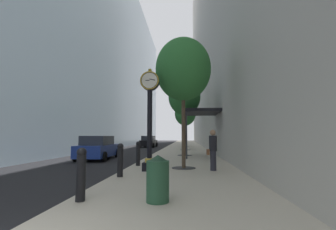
{
  "coord_description": "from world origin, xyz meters",
  "views": [
    {
      "loc": [
        2.79,
        -2.39,
        1.62
      ],
      "look_at": [
        0.77,
        23.32,
        3.95
      ],
      "focal_mm": 24.88,
      "sensor_mm": 36.0,
      "label": 1
    }
  ],
  "objects_px": {
    "street_tree_mid_near": "(184,97)",
    "pedestrian_walking": "(213,149)",
    "bollard_second": "(120,159)",
    "car_blue_near": "(98,148)",
    "street_clock": "(150,114)",
    "street_tree_mid_far": "(185,100)",
    "street_tree_far": "(185,114)",
    "trash_bin": "(158,178)",
    "car_black_mid": "(149,142)",
    "bollard_third": "(138,153)",
    "bollard_nearest": "(81,173)",
    "street_tree_near": "(183,70)"
  },
  "relations": [
    {
      "from": "street_clock",
      "to": "bollard_nearest",
      "type": "relative_size",
      "value": 3.69
    },
    {
      "from": "street_tree_mid_near",
      "to": "street_tree_far",
      "type": "bearing_deg",
      "value": 90.0
    },
    {
      "from": "bollard_nearest",
      "to": "bollard_second",
      "type": "bearing_deg",
      "value": 90.0
    },
    {
      "from": "trash_bin",
      "to": "car_black_mid",
      "type": "relative_size",
      "value": 0.24
    },
    {
      "from": "street_tree_near",
      "to": "car_blue_near",
      "type": "bearing_deg",
      "value": 140.26
    },
    {
      "from": "street_tree_mid_near",
      "to": "street_tree_far",
      "type": "xyz_separation_m",
      "value": [
        0.0,
        14.26,
        0.06
      ]
    },
    {
      "from": "bollard_second",
      "to": "street_tree_near",
      "type": "xyz_separation_m",
      "value": [
        2.29,
        2.47,
        4.02
      ]
    },
    {
      "from": "trash_bin",
      "to": "bollard_third",
      "type": "bearing_deg",
      "value": 105.7
    },
    {
      "from": "street_tree_mid_far",
      "to": "street_tree_far",
      "type": "distance_m",
      "value": 7.17
    },
    {
      "from": "bollard_second",
      "to": "street_tree_far",
      "type": "height_order",
      "value": "street_tree_far"
    },
    {
      "from": "street_tree_far",
      "to": "pedestrian_walking",
      "type": "height_order",
      "value": "street_tree_far"
    },
    {
      "from": "bollard_third",
      "to": "pedestrian_walking",
      "type": "bearing_deg",
      "value": -21.01
    },
    {
      "from": "pedestrian_walking",
      "to": "street_tree_mid_near",
      "type": "bearing_deg",
      "value": 99.3
    },
    {
      "from": "street_tree_mid_far",
      "to": "trash_bin",
      "type": "xyz_separation_m",
      "value": [
        -0.52,
        -19.83,
        -4.81
      ]
    },
    {
      "from": "street_clock",
      "to": "car_black_mid",
      "type": "bearing_deg",
      "value": 99.31
    },
    {
      "from": "trash_bin",
      "to": "street_tree_far",
      "type": "bearing_deg",
      "value": 88.89
    },
    {
      "from": "street_tree_mid_near",
      "to": "car_black_mid",
      "type": "xyz_separation_m",
      "value": [
        -5.34,
        15.6,
        -3.88
      ]
    },
    {
      "from": "street_tree_near",
      "to": "street_tree_mid_near",
      "type": "distance_m",
      "value": 7.13
    },
    {
      "from": "street_clock",
      "to": "street_tree_far",
      "type": "relative_size",
      "value": 0.71
    },
    {
      "from": "street_tree_far",
      "to": "street_clock",
      "type": "bearing_deg",
      "value": -93.75
    },
    {
      "from": "bollard_nearest",
      "to": "street_tree_far",
      "type": "xyz_separation_m",
      "value": [
        2.29,
        27.05,
        3.95
      ]
    },
    {
      "from": "bollard_third",
      "to": "trash_bin",
      "type": "relative_size",
      "value": 1.16
    },
    {
      "from": "pedestrian_walking",
      "to": "street_tree_mid_far",
      "type": "bearing_deg",
      "value": 94.88
    },
    {
      "from": "street_tree_mid_near",
      "to": "trash_bin",
      "type": "xyz_separation_m",
      "value": [
        -0.52,
        -12.7,
        -3.99
      ]
    },
    {
      "from": "bollard_second",
      "to": "street_tree_near",
      "type": "bearing_deg",
      "value": 47.07
    },
    {
      "from": "bollard_second",
      "to": "bollard_third",
      "type": "bearing_deg",
      "value": 90.0
    },
    {
      "from": "bollard_nearest",
      "to": "car_blue_near",
      "type": "xyz_separation_m",
      "value": [
        -3.72,
        10.65,
        0.02
      ]
    },
    {
      "from": "bollard_nearest",
      "to": "bollard_third",
      "type": "height_order",
      "value": "same"
    },
    {
      "from": "bollard_third",
      "to": "car_black_mid",
      "type": "height_order",
      "value": "car_black_mid"
    },
    {
      "from": "street_clock",
      "to": "bollard_second",
      "type": "distance_m",
      "value": 2.54
    },
    {
      "from": "street_tree_mid_near",
      "to": "pedestrian_walking",
      "type": "distance_m",
      "value": 8.66
    },
    {
      "from": "street_tree_mid_far",
      "to": "pedestrian_walking",
      "type": "xyz_separation_m",
      "value": [
        1.27,
        -14.9,
        -4.42
      ]
    },
    {
      "from": "street_tree_far",
      "to": "pedestrian_walking",
      "type": "relative_size",
      "value": 3.58
    },
    {
      "from": "street_clock",
      "to": "bollard_third",
      "type": "relative_size",
      "value": 3.69
    },
    {
      "from": "street_tree_mid_near",
      "to": "car_blue_near",
      "type": "height_order",
      "value": "street_tree_mid_near"
    },
    {
      "from": "bollard_nearest",
      "to": "street_tree_mid_near",
      "type": "height_order",
      "value": "street_tree_mid_near"
    },
    {
      "from": "street_tree_far",
      "to": "bollard_nearest",
      "type": "bearing_deg",
      "value": -94.85
    },
    {
      "from": "bollard_second",
      "to": "car_blue_near",
      "type": "distance_m",
      "value": 8.34
    },
    {
      "from": "street_clock",
      "to": "car_blue_near",
      "type": "xyz_separation_m",
      "value": [
        -4.55,
        5.9,
        -1.8
      ]
    },
    {
      "from": "bollard_nearest",
      "to": "car_black_mid",
      "type": "distance_m",
      "value": 28.55
    },
    {
      "from": "street_clock",
      "to": "car_blue_near",
      "type": "relative_size",
      "value": 0.98
    },
    {
      "from": "bollard_second",
      "to": "bollard_third",
      "type": "xyz_separation_m",
      "value": [
        0.0,
        3.19,
        0.0
      ]
    },
    {
      "from": "car_black_mid",
      "to": "bollard_nearest",
      "type": "bearing_deg",
      "value": -83.88
    },
    {
      "from": "street_tree_mid_near",
      "to": "bollard_second",
      "type": "bearing_deg",
      "value": -103.44
    },
    {
      "from": "street_clock",
      "to": "street_tree_far",
      "type": "height_order",
      "value": "street_tree_far"
    },
    {
      "from": "bollard_third",
      "to": "pedestrian_walking",
      "type": "distance_m",
      "value": 3.83
    },
    {
      "from": "bollard_third",
      "to": "street_tree_mid_near",
      "type": "height_order",
      "value": "street_tree_mid_near"
    },
    {
      "from": "trash_bin",
      "to": "bollard_nearest",
      "type": "bearing_deg",
      "value": -177.29
    },
    {
      "from": "street_tree_far",
      "to": "pedestrian_walking",
      "type": "distance_m",
      "value": 22.37
    },
    {
      "from": "bollard_third",
      "to": "street_tree_mid_near",
      "type": "bearing_deg",
      "value": 70.3
    }
  ]
}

